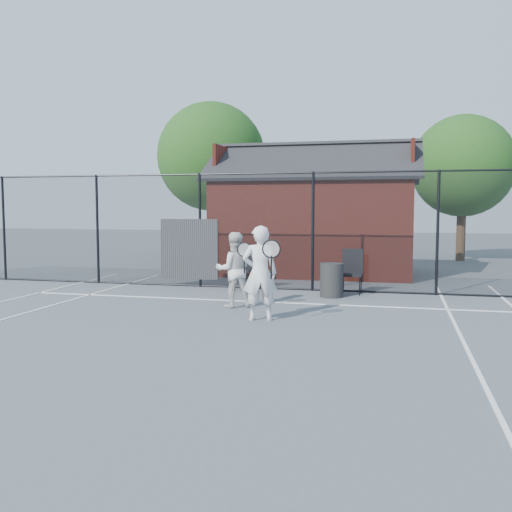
% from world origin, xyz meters
% --- Properties ---
extents(ground, '(80.00, 80.00, 0.00)m').
position_xyz_m(ground, '(0.00, 0.00, 0.00)').
color(ground, '#4C5357').
rests_on(ground, ground).
extents(court_lines, '(11.02, 18.00, 0.01)m').
position_xyz_m(court_lines, '(0.00, -1.32, 0.01)').
color(court_lines, silver).
rests_on(court_lines, ground).
extents(fence, '(22.04, 3.00, 3.00)m').
position_xyz_m(fence, '(-0.30, 5.00, 1.45)').
color(fence, black).
rests_on(fence, ground).
extents(clubhouse, '(6.50, 4.36, 4.19)m').
position_xyz_m(clubhouse, '(0.50, 9.00, 1.61)').
color(clubhouse, maroon).
rests_on(clubhouse, ground).
extents(tree_left, '(4.48, 4.48, 6.44)m').
position_xyz_m(tree_left, '(-4.50, 13.50, 4.19)').
color(tree_left, '#362015').
rests_on(tree_left, ground).
extents(tree_right, '(3.97, 3.97, 5.70)m').
position_xyz_m(tree_right, '(5.50, 14.50, 3.71)').
color(tree_right, '#362015').
rests_on(tree_right, ground).
extents(player_front, '(0.84, 0.67, 1.77)m').
position_xyz_m(player_front, '(0.60, 0.99, 0.89)').
color(player_front, silver).
rests_on(player_front, ground).
extents(player_back, '(0.95, 0.87, 1.59)m').
position_xyz_m(player_back, '(-0.27, 2.25, 0.80)').
color(player_back, silver).
rests_on(player_back, ground).
extents(chair_left, '(0.55, 0.57, 1.13)m').
position_xyz_m(chair_left, '(-0.77, 4.60, 0.56)').
color(chair_left, black).
rests_on(chair_left, ground).
extents(chair_right, '(0.53, 0.55, 1.07)m').
position_xyz_m(chair_right, '(2.01, 4.60, 0.54)').
color(chair_right, black).
rests_on(chair_right, ground).
extents(waste_bin, '(0.59, 0.59, 0.80)m').
position_xyz_m(waste_bin, '(1.59, 4.10, 0.40)').
color(waste_bin, black).
rests_on(waste_bin, ground).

